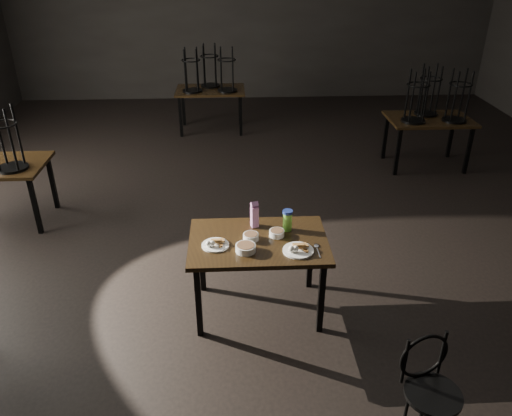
{
  "coord_description": "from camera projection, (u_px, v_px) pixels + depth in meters",
  "views": [
    {
      "loc": [
        -0.48,
        -4.85,
        3.02
      ],
      "look_at": [
        -0.27,
        -0.79,
        0.85
      ],
      "focal_mm": 35.0,
      "sensor_mm": 36.0,
      "label": 1
    }
  ],
  "objects": [
    {
      "name": "bowl_near",
      "position": [
        251.0,
        237.0,
        4.3
      ],
      "size": [
        0.14,
        0.14,
        0.05
      ],
      "color": "white",
      "rests_on": "main_table"
    },
    {
      "name": "juice_carton",
      "position": [
        255.0,
        215.0,
        4.46
      ],
      "size": [
        0.08,
        0.08,
        0.25
      ],
      "color": "#89197B",
      "rests_on": "main_table"
    },
    {
      "name": "water_bottle",
      "position": [
        287.0,
        220.0,
        4.41
      ],
      "size": [
        0.12,
        0.12,
        0.2
      ],
      "color": "#78DA40",
      "rests_on": "main_table"
    },
    {
      "name": "plate_left",
      "position": [
        215.0,
        244.0,
        4.21
      ],
      "size": [
        0.23,
        0.23,
        0.08
      ],
      "color": "white",
      "rests_on": "main_table"
    },
    {
      "name": "bentwood_chair",
      "position": [
        429.0,
        382.0,
        3.28
      ],
      "size": [
        0.4,
        0.39,
        0.79
      ],
      "rotation": [
        0.0,
        0.0,
        0.23
      ],
      "color": "black",
      "rests_on": "ground"
    },
    {
      "name": "room",
      "position": [
        275.0,
        27.0,
        4.63
      ],
      "size": [
        12.0,
        12.04,
        3.22
      ],
      "color": "black",
      "rests_on": "ground"
    },
    {
      "name": "bg_table_far",
      "position": [
        210.0,
        88.0,
        8.71
      ],
      "size": [
        1.2,
        0.8,
        1.48
      ],
      "color": "black",
      "rests_on": "ground"
    },
    {
      "name": "main_table",
      "position": [
        258.0,
        248.0,
        4.34
      ],
      "size": [
        1.2,
        0.8,
        0.75
      ],
      "color": "black",
      "rests_on": "ground"
    },
    {
      "name": "bowl_far",
      "position": [
        277.0,
        233.0,
        4.35
      ],
      "size": [
        0.13,
        0.13,
        0.05
      ],
      "color": "white",
      "rests_on": "main_table"
    },
    {
      "name": "plate_right",
      "position": [
        298.0,
        249.0,
        4.13
      ],
      "size": [
        0.26,
        0.26,
        0.08
      ],
      "color": "white",
      "rests_on": "main_table"
    },
    {
      "name": "bg_table_right",
      "position": [
        430.0,
        116.0,
        7.27
      ],
      "size": [
        1.2,
        0.8,
        1.48
      ],
      "color": "black",
      "rests_on": "ground"
    },
    {
      "name": "spoon",
      "position": [
        317.0,
        247.0,
        4.2
      ],
      "size": [
        0.05,
        0.22,
        0.01
      ],
      "color": "silver",
      "rests_on": "main_table"
    },
    {
      "name": "bowl_big",
      "position": [
        246.0,
        248.0,
        4.13
      ],
      "size": [
        0.17,
        0.17,
        0.06
      ],
      "color": "white",
      "rests_on": "main_table"
    }
  ]
}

